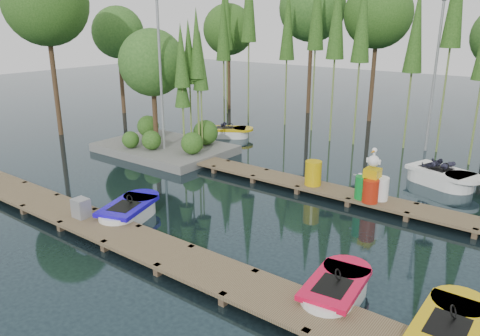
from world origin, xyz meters
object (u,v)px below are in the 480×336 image
Objects in this scene: boat_red at (336,292)px; drum_cluster at (372,185)px; island at (162,85)px; boat_yellow_far at (229,132)px; boat_blue at (129,212)px; utility_cabinet at (81,208)px; yellow_barrel at (313,173)px.

drum_cluster is at bearing 98.66° from boat_red.
boat_yellow_far is at bearing 77.83° from island.
island is 2.48× the size of boat_yellow_far.
boat_blue is 1.49m from utility_cabinet.
boat_red is 2.87× the size of yellow_barrel.
island reaches higher than yellow_barrel.
island is 14.55m from boat_red.
boat_red is 4.37× the size of utility_cabinet.
island is 5.02m from boat_yellow_far.
boat_yellow_far is (-11.70, 10.72, 0.02)m from boat_red.
yellow_barrel is at bearing 116.69° from boat_red.
island is 8.86m from boat_blue.
utility_cabinet is at bearing -121.61° from yellow_barrel.
drum_cluster reaches higher than boat_blue.
boat_red is 0.97× the size of boat_yellow_far.
yellow_barrel is (8.69, -0.79, -2.42)m from island.
yellow_barrel is (-3.87, 5.94, 0.51)m from boat_red.
yellow_barrel is (4.31, 7.00, 0.16)m from utility_cabinet.
island is 2.57× the size of boat_red.
boat_yellow_far is 11.29m from drum_cluster.
boat_blue is at bearing -121.36° from yellow_barrel.
boat_blue is at bearing -136.01° from drum_cluster.
yellow_barrel is at bearing 176.31° from drum_cluster.
boat_red is at bearing -74.92° from drum_cluster.
island is 9.30m from utility_cabinet.
utility_cabinet is (-0.78, -1.21, 0.35)m from boat_blue.
yellow_barrel is at bearing -43.41° from boat_yellow_far.
boat_red is at bearing -56.89° from yellow_barrel.
yellow_barrel is at bearing 58.39° from utility_cabinet.
boat_red is at bearing 7.39° from utility_cabinet.
boat_blue is 1.09× the size of boat_red.
boat_yellow_far is (0.86, 3.99, -2.92)m from island.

